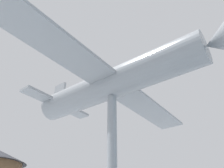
{
  "coord_description": "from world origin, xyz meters",
  "views": [
    {
      "loc": [
        8.93,
        7.35,
        1.59
      ],
      "look_at": [
        0.0,
        0.0,
        8.82
      ],
      "focal_mm": 35.0,
      "sensor_mm": 36.0,
      "label": 1
    }
  ],
  "objects": [
    {
      "name": "suspended_airplane",
      "position": [
        -0.01,
        0.21,
        8.83
      ],
      "size": [
        18.16,
        13.09,
        2.78
      ],
      "rotation": [
        0.0,
        0.0,
        0.04
      ],
      "color": "#93999E",
      "rests_on": "support_pylon_central"
    },
    {
      "name": "support_pylon_central",
      "position": [
        0.0,
        0.0,
        3.95
      ],
      "size": [
        0.54,
        0.54,
        7.9
      ],
      "color": "#999EA3",
      "rests_on": "ground_plane"
    }
  ]
}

